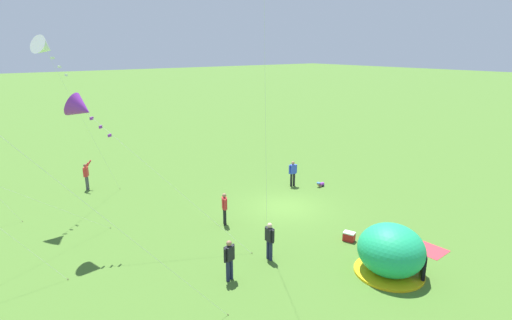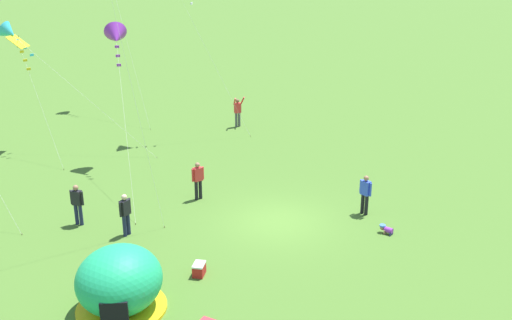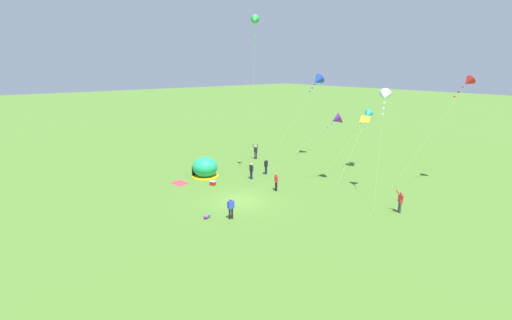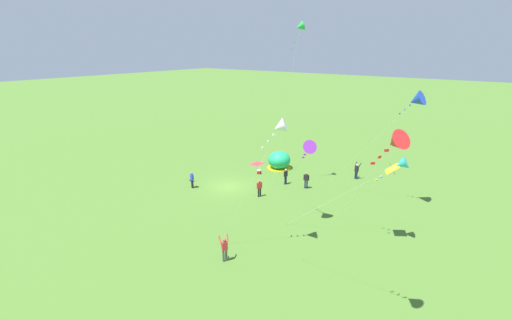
{
  "view_description": "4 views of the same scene",
  "coord_description": "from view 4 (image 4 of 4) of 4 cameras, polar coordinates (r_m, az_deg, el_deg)",
  "views": [
    {
      "loc": [
        -16.15,
        14.25,
        8.94
      ],
      "look_at": [
        -0.45,
        2.52,
        3.37
      ],
      "focal_mm": 28.0,
      "sensor_mm": 36.0,
      "label": 1
    },
    {
      "loc": [
        -19.2,
        -10.51,
        10.91
      ],
      "look_at": [
        1.45,
        1.91,
        1.84
      ],
      "focal_mm": 42.0,
      "sensor_mm": 36.0,
      "label": 2
    },
    {
      "loc": [
        22.35,
        -16.49,
        11.3
      ],
      "look_at": [
        0.74,
        1.18,
        3.63
      ],
      "focal_mm": 24.0,
      "sensor_mm": 36.0,
      "label": 3
    },
    {
      "loc": [
        24.75,
        21.83,
        13.77
      ],
      "look_at": [
        0.25,
        3.74,
        3.69
      ],
      "focal_mm": 24.0,
      "sensor_mm": 36.0,
      "label": 4
    }
  ],
  "objects": [
    {
      "name": "kite_cyan",
      "position": [
        25.32,
        23.05,
        -0.63
      ],
      "size": [
        2.7,
        8.32,
        6.76
      ],
      "color": "silver",
      "rests_on": "ground"
    },
    {
      "name": "picnic_blanket",
      "position": [
        42.42,
        0.19,
        -0.62
      ],
      "size": [
        1.77,
        1.4,
        0.01
      ],
      "primitive_type": "cube",
      "rotation": [
        0.0,
        0.0,
        0.06
      ],
      "color": "#CC333D",
      "rests_on": "ground"
    },
    {
      "name": "person_flying_kite",
      "position": [
        23.68,
        -5.26,
        -14.41
      ],
      "size": [
        0.72,
        0.66,
        1.89
      ],
      "color": "#4C4C51",
      "rests_on": "ground"
    },
    {
      "name": "popup_tent",
      "position": [
        40.61,
        3.9,
        -0.06
      ],
      "size": [
        2.81,
        2.81,
        2.1
      ],
      "color": "#1EAD6B",
      "rests_on": "ground"
    },
    {
      "name": "kite_green",
      "position": [
        33.61,
        7.32,
        21.1
      ],
      "size": [
        2.27,
        2.27,
        16.02
      ],
      "color": "silver",
      "rests_on": "ground"
    },
    {
      "name": "cooler_box",
      "position": [
        39.09,
        0.5,
        -1.96
      ],
      "size": [
        0.63,
        0.53,
        0.44
      ],
      "color": "red",
      "rests_on": "ground"
    },
    {
      "name": "person_watching_sky",
      "position": [
        35.97,
        4.97,
        -2.61
      ],
      "size": [
        0.59,
        0.25,
        1.72
      ],
      "color": "#1E2347",
      "rests_on": "ground"
    },
    {
      "name": "person_arms_raised",
      "position": [
        38.86,
        16.42,
        -1.65
      ],
      "size": [
        0.61,
        0.71,
        1.89
      ],
      "color": "#1E2347",
      "rests_on": "ground"
    },
    {
      "name": "person_near_tent",
      "position": [
        32.92,
        0.58,
        -4.58
      ],
      "size": [
        0.54,
        0.38,
        1.72
      ],
      "color": "black",
      "rests_on": "ground"
    },
    {
      "name": "kite_yellow",
      "position": [
        25.69,
        21.4,
        -1.66
      ],
      "size": [
        2.28,
        4.88,
        6.11
      ],
      "color": "silver",
      "rests_on": "ground"
    },
    {
      "name": "kite_purple",
      "position": [
        26.64,
        8.71,
        2.02
      ],
      "size": [
        6.03,
        6.11,
        7.07
      ],
      "color": "silver",
      "rests_on": "ground"
    },
    {
      "name": "kite_white",
      "position": [
        21.98,
        3.99,
        5.47
      ],
      "size": [
        2.89,
        4.42,
        9.53
      ],
      "color": "silver",
      "rests_on": "ground"
    },
    {
      "name": "kite_blue",
      "position": [
        31.1,
        25.15,
        9.0
      ],
      "size": [
        1.4,
        8.59,
        10.46
      ],
      "color": "silver",
      "rests_on": "ground"
    },
    {
      "name": "person_center_field",
      "position": [
        35.18,
        8.38,
        -3.23
      ],
      "size": [
        0.33,
        0.57,
        1.72
      ],
      "color": "#1E2347",
      "rests_on": "ground"
    },
    {
      "name": "toddler_crawling",
      "position": [
        37.54,
        -10.68,
        -3.24
      ],
      "size": [
        0.28,
        0.55,
        0.32
      ],
      "color": "purple",
      "rests_on": "ground"
    },
    {
      "name": "person_far_back",
      "position": [
        35.53,
        -10.62,
        -3.14
      ],
      "size": [
        0.34,
        0.57,
        1.72
      ],
      "color": "black",
      "rests_on": "ground"
    },
    {
      "name": "kite_red",
      "position": [
        15.63,
        22.21,
        2.73
      ],
      "size": [
        3.87,
        6.47,
        10.53
      ],
      "color": "silver",
      "rests_on": "ground"
    },
    {
      "name": "ground_plane",
      "position": [
        35.76,
        -4.6,
        -4.39
      ],
      "size": [
        300.0,
        300.0,
        0.0
      ],
      "primitive_type": "plane",
      "color": "#477028"
    }
  ]
}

